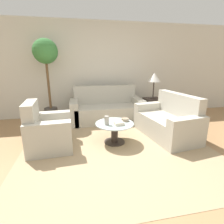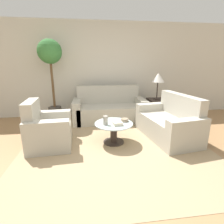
{
  "view_description": "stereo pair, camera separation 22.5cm",
  "coord_description": "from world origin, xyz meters",
  "px_view_note": "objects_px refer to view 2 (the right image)",
  "views": [
    {
      "loc": [
        -0.53,
        -2.35,
        1.52
      ],
      "look_at": [
        0.14,
        0.97,
        0.55
      ],
      "focal_mm": 28.0,
      "sensor_mm": 36.0,
      "label": 1
    },
    {
      "loc": [
        -0.31,
        -2.39,
        1.52
      ],
      "look_at": [
        0.14,
        0.97,
        0.55
      ],
      "focal_mm": 28.0,
      "sensor_mm": 36.0,
      "label": 2
    }
  ],
  "objects_px": {
    "book_stack": "(118,123)",
    "table_lamp": "(158,78)",
    "sofa_main": "(109,110)",
    "loveseat": "(170,124)",
    "armchair": "(47,131)",
    "bowl": "(125,120)",
    "vase": "(106,120)",
    "coffee_table": "(114,130)",
    "potted_plant": "(51,63)"
  },
  "relations": [
    {
      "from": "coffee_table",
      "to": "armchair",
      "type": "bearing_deg",
      "value": 178.76
    },
    {
      "from": "bowl",
      "to": "vase",
      "type": "bearing_deg",
      "value": -160.04
    },
    {
      "from": "coffee_table",
      "to": "vase",
      "type": "distance_m",
      "value": 0.29
    },
    {
      "from": "armchair",
      "to": "coffee_table",
      "type": "height_order",
      "value": "armchair"
    },
    {
      "from": "loveseat",
      "to": "potted_plant",
      "type": "distance_m",
      "value": 3.16
    },
    {
      "from": "coffee_table",
      "to": "table_lamp",
      "type": "distance_m",
      "value": 2.04
    },
    {
      "from": "vase",
      "to": "book_stack",
      "type": "relative_size",
      "value": 0.92
    },
    {
      "from": "sofa_main",
      "to": "loveseat",
      "type": "xyz_separation_m",
      "value": [
        1.12,
        -1.27,
        -0.0
      ]
    },
    {
      "from": "coffee_table",
      "to": "book_stack",
      "type": "xyz_separation_m",
      "value": [
        0.06,
        -0.11,
        0.17
      ]
    },
    {
      "from": "potted_plant",
      "to": "book_stack",
      "type": "relative_size",
      "value": 11.24
    },
    {
      "from": "loveseat",
      "to": "coffee_table",
      "type": "relative_size",
      "value": 2.09
    },
    {
      "from": "sofa_main",
      "to": "coffee_table",
      "type": "height_order",
      "value": "sofa_main"
    },
    {
      "from": "vase",
      "to": "book_stack",
      "type": "bearing_deg",
      "value": -12.0
    },
    {
      "from": "loveseat",
      "to": "vase",
      "type": "xyz_separation_m",
      "value": [
        -1.36,
        -0.19,
        0.19
      ]
    },
    {
      "from": "book_stack",
      "to": "sofa_main",
      "type": "bearing_deg",
      "value": 82.26
    },
    {
      "from": "coffee_table",
      "to": "bowl",
      "type": "xyz_separation_m",
      "value": [
        0.22,
        0.08,
        0.17
      ]
    },
    {
      "from": "vase",
      "to": "bowl",
      "type": "xyz_separation_m",
      "value": [
        0.39,
        0.14,
        -0.06
      ]
    },
    {
      "from": "loveseat",
      "to": "bowl",
      "type": "height_order",
      "value": "loveseat"
    },
    {
      "from": "table_lamp",
      "to": "loveseat",
      "type": "bearing_deg",
      "value": -97.14
    },
    {
      "from": "loveseat",
      "to": "book_stack",
      "type": "distance_m",
      "value": 1.17
    },
    {
      "from": "coffee_table",
      "to": "bowl",
      "type": "distance_m",
      "value": 0.29
    },
    {
      "from": "sofa_main",
      "to": "book_stack",
      "type": "xyz_separation_m",
      "value": [
        -0.02,
        -1.51,
        0.14
      ]
    },
    {
      "from": "table_lamp",
      "to": "potted_plant",
      "type": "bearing_deg",
      "value": 174.47
    },
    {
      "from": "loveseat",
      "to": "book_stack",
      "type": "bearing_deg",
      "value": -86.66
    },
    {
      "from": "bowl",
      "to": "loveseat",
      "type": "bearing_deg",
      "value": 2.77
    },
    {
      "from": "coffee_table",
      "to": "book_stack",
      "type": "bearing_deg",
      "value": -63.19
    },
    {
      "from": "coffee_table",
      "to": "sofa_main",
      "type": "bearing_deg",
      "value": 86.91
    },
    {
      "from": "loveseat",
      "to": "bowl",
      "type": "xyz_separation_m",
      "value": [
        -0.97,
        -0.05,
        0.14
      ]
    },
    {
      "from": "coffee_table",
      "to": "potted_plant",
      "type": "bearing_deg",
      "value": 131.52
    },
    {
      "from": "armchair",
      "to": "loveseat",
      "type": "relative_size",
      "value": 0.57
    },
    {
      "from": "bowl",
      "to": "book_stack",
      "type": "relative_size",
      "value": 0.8
    },
    {
      "from": "vase",
      "to": "bowl",
      "type": "relative_size",
      "value": 1.15
    },
    {
      "from": "potted_plant",
      "to": "book_stack",
      "type": "bearing_deg",
      "value": -49.33
    },
    {
      "from": "armchair",
      "to": "bowl",
      "type": "distance_m",
      "value": 1.48
    },
    {
      "from": "sofa_main",
      "to": "book_stack",
      "type": "relative_size",
      "value": 10.23
    },
    {
      "from": "armchair",
      "to": "book_stack",
      "type": "distance_m",
      "value": 1.32
    },
    {
      "from": "table_lamp",
      "to": "book_stack",
      "type": "bearing_deg",
      "value": -132.76
    },
    {
      "from": "sofa_main",
      "to": "loveseat",
      "type": "distance_m",
      "value": 1.69
    },
    {
      "from": "loveseat",
      "to": "book_stack",
      "type": "height_order",
      "value": "loveseat"
    },
    {
      "from": "table_lamp",
      "to": "vase",
      "type": "relative_size",
      "value": 4.0
    },
    {
      "from": "coffee_table",
      "to": "book_stack",
      "type": "distance_m",
      "value": 0.21
    },
    {
      "from": "coffee_table",
      "to": "book_stack",
      "type": "height_order",
      "value": "book_stack"
    },
    {
      "from": "book_stack",
      "to": "table_lamp",
      "type": "bearing_deg",
      "value": 40.2
    },
    {
      "from": "armchair",
      "to": "bowl",
      "type": "bearing_deg",
      "value": -91.45
    },
    {
      "from": "armchair",
      "to": "book_stack",
      "type": "relative_size",
      "value": 4.75
    },
    {
      "from": "loveseat",
      "to": "potted_plant",
      "type": "bearing_deg",
      "value": -127.25
    },
    {
      "from": "coffee_table",
      "to": "vase",
      "type": "xyz_separation_m",
      "value": [
        -0.16,
        -0.07,
        0.23
      ]
    },
    {
      "from": "sofa_main",
      "to": "vase",
      "type": "distance_m",
      "value": 1.49
    },
    {
      "from": "table_lamp",
      "to": "sofa_main",
      "type": "bearing_deg",
      "value": 174.59
    },
    {
      "from": "armchair",
      "to": "vase",
      "type": "height_order",
      "value": "armchair"
    }
  ]
}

